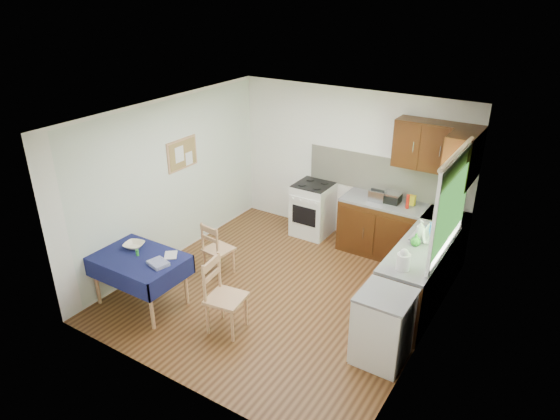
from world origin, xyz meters
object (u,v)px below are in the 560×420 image
Objects in this scene: dish_rack at (427,238)px; dining_table at (138,263)px; toaster at (377,196)px; chair_far at (216,248)px; sandwich_press at (391,197)px; chair_near at (222,294)px; kettle at (403,260)px.

dining_table is at bearing -136.79° from dish_rack.
dish_rack is at bearing -51.25° from toaster.
toaster is (1.70, 1.86, 0.54)m from chair_far.
toaster is at bearing 150.20° from dish_rack.
chair_far is 2.57m from toaster.
sandwich_press is at bearing 42.92° from dining_table.
chair_far reaches higher than dining_table.
chair_far is at bearing 34.49° from chair_near.
sandwich_press is 0.66× the size of dish_rack.
dining_table is 3.84m from sandwich_press.
chair_near is (1.26, 0.17, -0.11)m from dining_table.
dining_table is 1.20m from chair_far.
sandwich_press is at bearing -127.15° from chair_far.
toaster is at bearing 44.58° from dining_table.
kettle is at bearing 11.70° from dining_table.
kettle reaches higher than sandwich_press.
dish_rack is 1.49× the size of kettle.
sandwich_press reaches higher than chair_far.
dish_rack is at bearing 89.10° from kettle.
sandwich_press reaches higher than chair_near.
chair_far is 3.14× the size of sandwich_press.
chair_near is 2.21m from kettle.
dining_table is 4.51× the size of sandwich_press.
chair_far is 0.87× the size of chair_near.
dish_rack is at bearing -37.72° from sandwich_press.
dish_rack reaches higher than chair_far.
dining_table is 3.81m from dish_rack.
kettle reaches higher than dish_rack.
chair_far is 2.09× the size of dish_rack.
chair_near is at bearing -149.21° from kettle.
toaster is 2.00m from kettle.
kettle is (2.72, 0.14, 0.57)m from chair_far.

